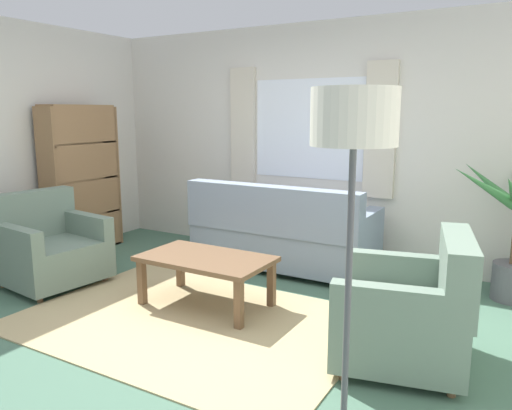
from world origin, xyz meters
name	(u,v)px	position (x,y,z in m)	size (l,w,h in m)	color
ground_plane	(190,321)	(0.00, 0.00, 0.00)	(6.24, 6.24, 0.00)	#476B56
wall_back	(310,142)	(0.00, 2.26, 1.30)	(5.32, 0.12, 2.60)	silver
window_with_curtains	(307,129)	(0.00, 2.18, 1.45)	(1.98, 0.07, 1.40)	white
area_rug	(190,321)	(0.00, 0.00, 0.01)	(2.67, 1.87, 0.01)	tan
couch	(281,235)	(0.00, 1.57, 0.37)	(1.90, 0.82, 0.92)	gray
armchair_left	(49,248)	(-1.73, 0.04, 0.35)	(0.91, 0.93, 0.88)	slate
armchair_right	(410,312)	(1.65, 0.21, 0.35)	(0.98, 1.00, 0.88)	slate
coffee_table	(206,263)	(-0.08, 0.33, 0.38)	(1.10, 0.64, 0.44)	brown
bookshelf	(86,177)	(-2.34, 1.07, 0.88)	(0.30, 0.94, 1.72)	olive
standing_lamp	(353,151)	(1.62, -0.94, 1.48)	(0.36, 0.36, 1.74)	#4C4C51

